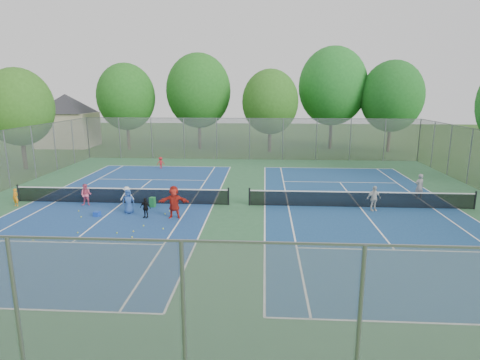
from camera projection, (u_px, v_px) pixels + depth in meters
The scene contains 38 objects.
ground at pixel (239, 205), 23.53m from camera, with size 120.00×120.00×0.00m, color #274D18.
court_pad at pixel (239, 205), 23.53m from camera, with size 32.00×32.00×0.01m, color #2E613B.
court_left at pixel (122, 203), 23.95m from camera, with size 10.97×23.77×0.01m, color navy.
court_right at pixel (360, 207), 23.11m from camera, with size 10.97×23.77×0.01m, color navy.
net_left at pixel (122, 196), 23.85m from camera, with size 12.87×0.10×0.91m, color black.
net_right at pixel (360, 200), 23.02m from camera, with size 12.87×0.10×0.91m, color black.
fence_north at pixel (250, 139), 38.68m from camera, with size 32.00×0.10×4.00m, color gray.
fence_south at pixel (185, 341), 7.51m from camera, with size 32.00×0.10×4.00m, color gray.
house at pixel (66, 111), 47.30m from camera, with size 11.03×11.03×7.30m.
tree_nw at pixel (126, 97), 44.51m from camera, with size 6.40×6.40×9.58m.
tree_nl at pixel (199, 91), 44.87m from camera, with size 7.20×7.20×10.69m.
tree_nc at pixel (270, 102), 42.69m from camera, with size 6.00×6.00×8.85m.
tree_nr at pixel (333, 86), 44.83m from camera, with size 7.60×7.60×11.42m.
tree_ne at pixel (392, 96), 42.76m from camera, with size 6.60×6.60×9.77m.
tree_side_w at pixel (19, 107), 33.26m from camera, with size 5.60×5.60×8.47m.
ball_crate at pixel (97, 214), 21.44m from camera, with size 0.31×0.31×0.26m, color #173EAD.
ball_hopper at pixel (152, 202), 23.11m from camera, with size 0.29×0.29×0.58m, color #24863B.
student_a at pixel (16, 197), 23.26m from camera, with size 0.38×0.25×1.05m, color orange.
student_b at pixel (86, 195), 23.34m from camera, with size 0.63×0.49×1.29m, color #DA5475.
student_c at pixel (127, 196), 23.21m from camera, with size 0.76×0.44×1.18m, color silver.
student_d at pixel (145, 208), 21.10m from camera, with size 0.64×0.27×1.09m, color black.
student_e at pixel (128, 202), 21.84m from camera, with size 0.66×0.43×1.35m, color #295199.
student_f at pixel (174, 202), 21.00m from camera, with size 1.62×0.51×1.74m, color red.
child_far_baseline at pixel (161, 163), 34.45m from camera, with size 0.66×0.38×1.01m, color #B21921.
instructor at pixel (419, 187), 24.70m from camera, with size 0.58×0.38×1.60m, color gray.
teen_court_b at pixel (374, 198), 22.29m from camera, with size 0.84×0.35×1.44m, color silver.
tennis_ball_0 at pixel (79, 211), 22.25m from camera, with size 0.07×0.07×0.07m, color #BAD030.
tennis_ball_1 at pixel (133, 232), 19.03m from camera, with size 0.07×0.07×0.07m, color yellow.
tennis_ball_2 at pixel (144, 226), 19.82m from camera, with size 0.07×0.07×0.07m, color #CBF238.
tennis_ball_3 at pixel (33, 241), 17.91m from camera, with size 0.07×0.07×0.07m, color #CEDA32.
tennis_ball_4 at pixel (163, 229), 19.40m from camera, with size 0.07×0.07×0.07m, color #D2F138.
tennis_ball_5 at pixel (95, 213), 21.97m from camera, with size 0.07×0.07×0.07m, color #CDE535.
tennis_ball_6 at pixel (169, 211), 22.24m from camera, with size 0.07×0.07×0.07m, color #B4CB2F.
tennis_ball_7 at pixel (132, 237), 18.30m from camera, with size 0.07×0.07×0.07m, color yellow.
tennis_ball_8 at pixel (165, 214), 21.73m from camera, with size 0.07×0.07×0.07m, color #C5DD33.
tennis_ball_9 at pixel (117, 233), 18.83m from camera, with size 0.07×0.07×0.07m, color #C4E936.
tennis_ball_10 at pixel (78, 233), 18.86m from camera, with size 0.07×0.07×0.07m, color #C3D030.
tennis_ball_11 at pixel (81, 217), 21.21m from camera, with size 0.07×0.07×0.07m, color #C8E836.
Camera 1 is at (1.45, -22.59, 6.59)m, focal length 30.00 mm.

